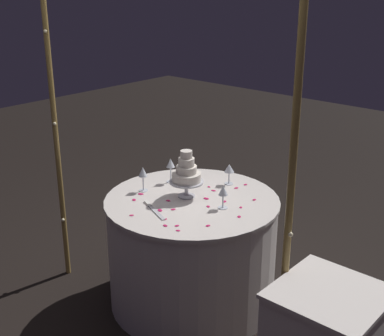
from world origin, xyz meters
TOP-DOWN VIEW (x-y plane):
  - ground_plane at (0.00, 0.00)m, footprint 12.00×12.00m
  - decorative_arch at (0.00, 0.36)m, footprint 1.89×0.06m
  - main_table at (0.00, 0.00)m, footprint 1.12×1.12m
  - tiered_cake at (0.05, -0.01)m, footprint 0.22×0.22m
  - wine_glass_0 at (-0.02, -0.36)m, footprint 0.07×0.07m
  - wine_glass_1 at (0.30, -0.12)m, footprint 0.06×0.06m
  - wine_glass_2 at (0.33, 0.11)m, footprint 0.06×0.06m
  - wine_glass_3 at (-0.23, -0.02)m, footprint 0.06×0.06m
  - cake_knife at (0.07, 0.28)m, footprint 0.28×0.13m
  - rose_petal_0 at (-0.24, 0.38)m, footprint 0.03×0.03m
  - rose_petal_1 at (-0.08, 0.33)m, footprint 0.02×0.03m
  - rose_petal_2 at (0.30, 0.16)m, footprint 0.05×0.04m
  - rose_petal_3 at (-0.02, 0.20)m, footprint 0.03×0.04m
  - rose_petal_4 at (0.11, 0.42)m, footprint 0.03×0.03m
  - rose_petal_5 at (-0.32, 0.23)m, footprint 0.03×0.03m
  - rose_petal_6 at (-0.11, -0.42)m, footprint 0.02×0.03m
  - rose_petal_7 at (0.02, 0.30)m, footprint 0.03×0.03m
  - rose_petal_8 at (-0.31, -0.10)m, footprint 0.03×0.03m
  - rose_petal_9 at (-0.14, 0.39)m, footprint 0.03×0.03m
  - rose_petal_10 at (-0.15, 0.02)m, footprint 0.04×0.04m
  - rose_petal_11 at (-0.31, -0.25)m, footprint 0.02×0.03m
  - rose_petal_12 at (-0.19, 0.34)m, footprint 0.03×0.03m
  - rose_petal_13 at (0.05, -0.23)m, footprint 0.03×0.03m
  - rose_petal_14 at (0.26, 0.26)m, footprint 0.04×0.04m
  - rose_petal_15 at (0.03, 0.26)m, footprint 0.05×0.04m
  - rose_petal_16 at (0.09, 0.12)m, footprint 0.04×0.03m
  - rose_petal_17 at (-0.18, -0.10)m, footprint 0.03×0.04m
  - rose_petal_18 at (-0.10, -0.33)m, footprint 0.02×0.03m
  - rose_petal_19 at (-0.38, 0.01)m, footprint 0.04×0.04m
  - rose_petal_20 at (-0.02, -0.20)m, footprint 0.04×0.03m
  - rose_petal_21 at (-0.06, -0.06)m, footprint 0.04×0.03m

SIDE VIEW (x-z plane):
  - ground_plane at x=0.00m, z-range 0.00..0.00m
  - main_table at x=0.00m, z-range 0.00..0.74m
  - rose_petal_0 at x=-0.24m, z-range 0.74..0.75m
  - rose_petal_1 at x=-0.08m, z-range 0.74..0.75m
  - rose_petal_2 at x=0.30m, z-range 0.74..0.75m
  - rose_petal_3 at x=-0.02m, z-range 0.74..0.75m
  - rose_petal_4 at x=0.11m, z-range 0.74..0.75m
  - rose_petal_5 at x=-0.32m, z-range 0.74..0.75m
  - rose_petal_6 at x=-0.11m, z-range 0.74..0.75m
  - rose_petal_7 at x=0.02m, z-range 0.74..0.75m
  - rose_petal_8 at x=-0.31m, z-range 0.74..0.75m
  - rose_petal_9 at x=-0.14m, z-range 0.74..0.75m
  - rose_petal_10 at x=-0.15m, z-range 0.74..0.75m
  - rose_petal_11 at x=-0.31m, z-range 0.74..0.75m
  - rose_petal_12 at x=-0.19m, z-range 0.74..0.75m
  - rose_petal_13 at x=0.05m, z-range 0.74..0.75m
  - rose_petal_14 at x=0.26m, z-range 0.74..0.75m
  - rose_petal_15 at x=0.03m, z-range 0.74..0.75m
  - rose_petal_16 at x=0.09m, z-range 0.74..0.75m
  - rose_petal_17 at x=-0.18m, z-range 0.74..0.75m
  - rose_petal_18 at x=-0.10m, z-range 0.74..0.75m
  - rose_petal_19 at x=-0.38m, z-range 0.74..0.75m
  - rose_petal_20 at x=-0.02m, z-range 0.74..0.75m
  - rose_petal_21 at x=-0.06m, z-range 0.74..0.75m
  - cake_knife at x=0.07m, z-range 0.74..0.75m
  - wine_glass_0 at x=-0.02m, z-range 0.78..0.92m
  - wine_glass_3 at x=-0.23m, z-range 0.78..0.93m
  - wine_glass_2 at x=0.33m, z-range 0.78..0.95m
  - wine_glass_1 at x=0.30m, z-range 0.79..0.96m
  - tiered_cake at x=0.05m, z-range 0.75..1.06m
  - decorative_arch at x=0.00m, z-range 0.31..2.37m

